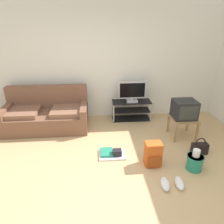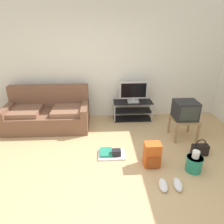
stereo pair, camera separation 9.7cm
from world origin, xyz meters
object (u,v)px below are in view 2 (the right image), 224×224
at_px(couch, 48,114).
at_px(backpack, 152,155).
at_px(flat_tv, 133,92).
at_px(side_table, 184,122).
at_px(handbag, 200,149).
at_px(sneakers_pair, 170,185).
at_px(cleaning_bucket, 194,163).
at_px(crt_tv, 185,110).
at_px(tv_stand, 132,110).
at_px(floor_tray, 111,153).

distance_m(couch, backpack, 2.59).
distance_m(flat_tv, backpack, 1.89).
distance_m(couch, side_table, 3.01).
height_order(handbag, sneakers_pair, handbag).
distance_m(side_table, sneakers_pair, 1.62).
xyz_separation_m(side_table, cleaning_bucket, (-0.21, -1.07, -0.21)).
height_order(crt_tv, cleaning_bucket, crt_tv).
bearing_deg(couch, side_table, -13.02).
bearing_deg(tv_stand, cleaning_bucket, -70.46).
height_order(couch, flat_tv, flat_tv).
bearing_deg(handbag, flat_tv, 122.79).
bearing_deg(handbag, floor_tray, 177.45).
distance_m(couch, cleaning_bucket, 3.24).
distance_m(backpack, handbag, 0.99).
bearing_deg(floor_tray, side_table, 20.48).
bearing_deg(cleaning_bucket, side_table, 78.85).
xyz_separation_m(flat_tv, sneakers_pair, (0.22, -2.35, -0.67)).
distance_m(tv_stand, flat_tv, 0.48).
bearing_deg(backpack, tv_stand, 71.48).
bearing_deg(flat_tv, backpack, -88.17).
height_order(couch, cleaning_bucket, couch).
bearing_deg(crt_tv, floor_tray, -159.00).
bearing_deg(tv_stand, backpack, -88.19).
relative_size(flat_tv, crt_tv, 1.45).
bearing_deg(handbag, cleaning_bucket, -124.99).
distance_m(couch, sneakers_pair, 3.07).
bearing_deg(side_table, backpack, -134.23).
height_order(handbag, floor_tray, handbag).
xyz_separation_m(side_table, floor_tray, (-1.54, -0.58, -0.32)).
xyz_separation_m(couch, sneakers_pair, (2.22, -2.10, -0.28)).
xyz_separation_m(backpack, handbag, (0.96, 0.25, -0.09)).
relative_size(flat_tv, sneakers_pair, 1.72).
bearing_deg(cleaning_bucket, crt_tv, 79.01).
distance_m(sneakers_pair, floor_tray, 1.19).
bearing_deg(side_table, tv_stand, 134.44).
bearing_deg(floor_tray, backpack, -25.25).
bearing_deg(sneakers_pair, backpack, 107.18).
relative_size(tv_stand, backpack, 2.21).
bearing_deg(floor_tray, crt_tv, 21.00).
relative_size(tv_stand, sneakers_pair, 2.45).
distance_m(tv_stand, backpack, 1.84).
distance_m(couch, crt_tv, 3.02).
xyz_separation_m(couch, flat_tv, (2.00, 0.25, 0.40)).
relative_size(side_table, floor_tray, 1.03).
relative_size(side_table, cleaning_bucket, 1.34).
distance_m(handbag, sneakers_pair, 1.11).
distance_m(crt_tv, handbag, 0.84).
relative_size(cleaning_bucket, sneakers_pair, 0.98).
bearing_deg(crt_tv, flat_tv, 135.62).
bearing_deg(tv_stand, crt_tv, -45.07).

